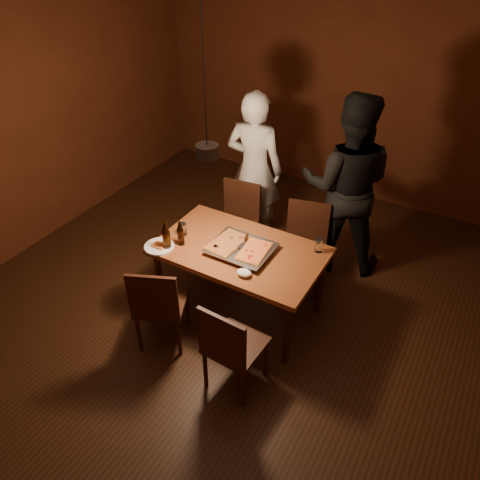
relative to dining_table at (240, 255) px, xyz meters
The scene contains 19 objects.
room_shell 0.77m from the dining_table, 128.83° to the right, with size 6.00×6.00×6.00m.
dining_table is the anchor object (origin of this frame).
chair_far_left 0.91m from the dining_table, 121.38° to the left, with size 0.46×0.46×0.49m.
chair_far_right 0.82m from the dining_table, 65.88° to the left, with size 0.51×0.51×0.49m.
chair_near_left 0.84m from the dining_table, 117.25° to the right, with size 0.55×0.55×0.49m.
chair_near_right 0.93m from the dining_table, 64.83° to the right, with size 0.44×0.44×0.49m.
pizza_tray 0.10m from the dining_table, 44.00° to the right, with size 0.55×0.45×0.05m, color silver.
pizza_meat 0.18m from the dining_table, 160.11° to the right, with size 0.24×0.39×0.02m, color maroon.
pizza_cheese 0.21m from the dining_table, 10.32° to the right, with size 0.23×0.36×0.02m, color gold.
spatula 0.14m from the dining_table, ahead, with size 0.09×0.24×0.04m, color silver, non-canonical shape.
beer_bottle_a 0.69m from the dining_table, 151.12° to the right, with size 0.07×0.07×0.27m.
beer_bottle_b 0.58m from the dining_table, 158.16° to the right, with size 0.06×0.06×0.24m.
water_glass_left 0.60m from the dining_table, behind, with size 0.08×0.08×0.12m, color silver.
water_glass_right 0.71m from the dining_table, 27.29° to the left, with size 0.06×0.06×0.13m, color silver.
plate_slice 0.74m from the dining_table, 152.08° to the right, with size 0.27×0.27×0.03m.
napkin 0.38m from the dining_table, 54.58° to the right, with size 0.13×0.10×0.05m, color white.
diner_white 1.33m from the dining_table, 113.13° to the left, with size 0.64×0.42×1.76m, color white.
diner_dark 1.36m from the dining_table, 66.46° to the left, with size 0.93×0.73×1.92m, color black.
pendant_lamp 1.12m from the dining_table, 128.83° to the right, with size 0.18×0.18×1.10m.
Camera 1 is at (1.85, -2.70, 3.27)m, focal length 35.00 mm.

